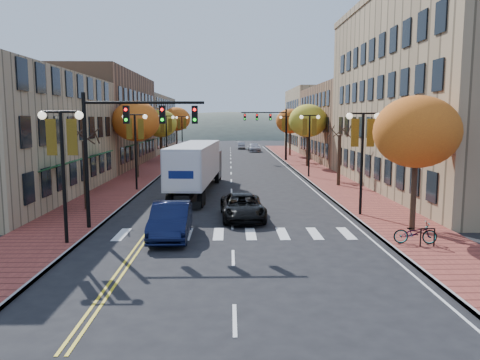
{
  "coord_description": "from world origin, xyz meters",
  "views": [
    {
      "loc": [
        -0.13,
        -20.71,
        5.72
      ],
      "look_at": [
        0.46,
        5.92,
        2.2
      ],
      "focal_mm": 35.0,
      "sensor_mm": 36.0,
      "label": 1
    }
  ],
  "objects": [
    {
      "name": "car_far_oncoming",
      "position": [
        2.01,
        67.32,
        0.64
      ],
      "size": [
        1.45,
        3.93,
        1.29
      ],
      "primitive_type": "imported",
      "rotation": [
        0.0,
        0.0,
        3.16
      ],
      "color": "#9999A0",
      "rests_on": "ground"
    },
    {
      "name": "lamp_right_a",
      "position": [
        7.5,
        6.0,
        4.29
      ],
      "size": [
        1.96,
        0.36,
        6.05
      ],
      "color": "black",
      "rests_on": "ground"
    },
    {
      "name": "lamp_left_a",
      "position": [
        -7.5,
        0.0,
        4.29
      ],
      "size": [
        1.96,
        0.36,
        6.05
      ],
      "color": "black",
      "rests_on": "ground"
    },
    {
      "name": "lamp_right_c",
      "position": [
        7.5,
        42.0,
        4.29
      ],
      "size": [
        1.96,
        0.36,
        6.05
      ],
      "color": "black",
      "rests_on": "ground"
    },
    {
      "name": "ground",
      "position": [
        0.0,
        0.0,
        0.0
      ],
      "size": [
        200.0,
        200.0,
        0.0
      ],
      "primitive_type": "plane",
      "color": "black",
      "rests_on": "ground"
    },
    {
      "name": "tree_left_d",
      "position": [
        -9.0,
        58.0,
        5.6
      ],
      "size": [
        4.61,
        4.61,
        7.42
      ],
      "color": "#382619",
      "rests_on": "sidewalk_left"
    },
    {
      "name": "tree_left_c",
      "position": [
        -9.0,
        40.0,
        5.05
      ],
      "size": [
        4.16,
        4.16,
        6.69
      ],
      "color": "#382619",
      "rests_on": "sidewalk_left"
    },
    {
      "name": "sidewalk_left",
      "position": [
        -9.0,
        32.5,
        0.07
      ],
      "size": [
        4.0,
        85.0,
        0.15
      ],
      "primitive_type": "cube",
      "color": "brown",
      "rests_on": "ground"
    },
    {
      "name": "traffic_mast_near",
      "position": [
        -5.48,
        3.0,
        4.92
      ],
      "size": [
        6.1,
        0.35,
        7.0
      ],
      "color": "black",
      "rests_on": "ground"
    },
    {
      "name": "lamp_left_c",
      "position": [
        -7.5,
        34.0,
        4.29
      ],
      "size": [
        1.96,
        0.36,
        6.05
      ],
      "color": "black",
      "rests_on": "ground"
    },
    {
      "name": "building_left_mid",
      "position": [
        -17.0,
        36.0,
        5.5
      ],
      "size": [
        12.0,
        24.0,
        11.0
      ],
      "primitive_type": "cube",
      "color": "brown",
      "rests_on": "ground"
    },
    {
      "name": "traffic_mast_far",
      "position": [
        5.48,
        42.0,
        4.92
      ],
      "size": [
        6.1,
        0.34,
        7.0
      ],
      "color": "black",
      "rests_on": "ground"
    },
    {
      "name": "bicycle",
      "position": [
        8.16,
        -0.5,
        0.65
      ],
      "size": [
        1.95,
        0.86,
        0.99
      ],
      "primitive_type": "imported",
      "rotation": [
        0.0,
        0.0,
        1.46
      ],
      "color": "gray",
      "rests_on": "sidewalk_right"
    },
    {
      "name": "tree_left_b",
      "position": [
        -9.0,
        24.0,
        5.45
      ],
      "size": [
        4.48,
        4.48,
        7.21
      ],
      "color": "#382619",
      "rests_on": "sidewalk_left"
    },
    {
      "name": "tree_right_c",
      "position": [
        9.0,
        34.0,
        5.45
      ],
      "size": [
        4.48,
        4.48,
        7.21
      ],
      "color": "#382619",
      "rests_on": "sidewalk_right"
    },
    {
      "name": "tree_right_b",
      "position": [
        9.0,
        18.0,
        2.25
      ],
      "size": [
        0.28,
        0.28,
        4.2
      ],
      "color": "#382619",
      "rests_on": "sidewalk_right"
    },
    {
      "name": "semi_truck",
      "position": [
        -2.62,
        15.15,
        2.25
      ],
      "size": [
        3.45,
        15.51,
        3.85
      ],
      "rotation": [
        0.0,
        0.0,
        -0.07
      ],
      "color": "black",
      "rests_on": "ground"
    },
    {
      "name": "building_right_mid",
      "position": [
        18.5,
        42.0,
        5.0
      ],
      "size": [
        15.0,
        24.0,
        10.0
      ],
      "primitive_type": "cube",
      "color": "brown",
      "rests_on": "ground"
    },
    {
      "name": "tree_left_a",
      "position": [
        -9.0,
        8.0,
        2.25
      ],
      "size": [
        0.28,
        0.28,
        4.2
      ],
      "color": "#382619",
      "rests_on": "sidewalk_left"
    },
    {
      "name": "building_right_near",
      "position": [
        18.5,
        16.0,
        7.5
      ],
      "size": [
        15.0,
        28.0,
        15.0
      ],
      "primitive_type": "cube",
      "color": "#997F5B",
      "rests_on": "ground"
    },
    {
      "name": "car_far_white",
      "position": [
        -2.99,
        54.89,
        0.79
      ],
      "size": [
        1.92,
        4.68,
        1.59
      ],
      "primitive_type": "imported",
      "rotation": [
        0.0,
        0.0,
        0.01
      ],
      "color": "silver",
      "rests_on": "ground"
    },
    {
      "name": "lamp_left_d",
      "position": [
        -7.5,
        52.0,
        4.29
      ],
      "size": [
        1.96,
        0.36,
        6.05
      ],
      "color": "black",
      "rests_on": "ground"
    },
    {
      "name": "building_right_far",
      "position": [
        18.5,
        64.0,
        5.5
      ],
      "size": [
        15.0,
        20.0,
        11.0
      ],
      "primitive_type": "cube",
      "color": "#9E8966",
      "rests_on": "ground"
    },
    {
      "name": "tree_right_d",
      "position": [
        9.0,
        50.0,
        5.29
      ],
      "size": [
        4.35,
        4.35,
        7.0
      ],
      "color": "#382619",
      "rests_on": "sidewalk_right"
    },
    {
      "name": "lamp_left_b",
      "position": [
        -7.5,
        16.0,
        4.29
      ],
      "size": [
        1.96,
        0.36,
        6.05
      ],
      "color": "black",
      "rests_on": "ground"
    },
    {
      "name": "black_suv",
      "position": [
        0.59,
        5.49,
        0.72
      ],
      "size": [
        2.65,
        5.27,
        1.43
      ],
      "primitive_type": "imported",
      "rotation": [
        0.0,
        0.0,
        0.05
      ],
      "color": "black",
      "rests_on": "ground"
    },
    {
      "name": "navy_sedan",
      "position": [
        -2.98,
        1.41,
        0.84
      ],
      "size": [
        1.88,
        5.12,
        1.68
      ],
      "primitive_type": "imported",
      "rotation": [
        0.0,
        0.0,
        0.02
      ],
      "color": "black",
      "rests_on": "ground"
    },
    {
      "name": "lamp_right_b",
      "position": [
        7.5,
        24.0,
        4.29
      ],
      "size": [
        1.96,
        0.36,
        6.05
      ],
      "color": "black",
      "rests_on": "ground"
    },
    {
      "name": "tree_right_a",
      "position": [
        9.0,
        2.0,
        5.05
      ],
      "size": [
        4.16,
        4.16,
        6.69
      ],
      "color": "#382619",
      "rests_on": "sidewalk_right"
    },
    {
      "name": "sidewalk_right",
      "position": [
        9.0,
        32.5,
        0.07
      ],
      "size": [
        4.0,
        85.0,
        0.15
      ],
      "primitive_type": "cube",
      "color": "brown",
      "rests_on": "ground"
    },
    {
      "name": "building_left_far",
      "position": [
        -17.0,
        61.0,
        4.75
      ],
      "size": [
        12.0,
        26.0,
        9.5
      ],
      "primitive_type": "cube",
      "color": "#9E8966",
      "rests_on": "ground"
    },
    {
      "name": "car_far_silver",
      "position": [
        4.07,
        60.17,
        0.72
      ],
      "size": [
        2.21,
        5.02,
        1.43
      ],
      "primitive_type": "imported",
      "rotation": [
        0.0,
        0.0,
        0.04
      ],
      "color": "#A7A6AE",
      "rests_on": "ground"
    }
  ]
}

